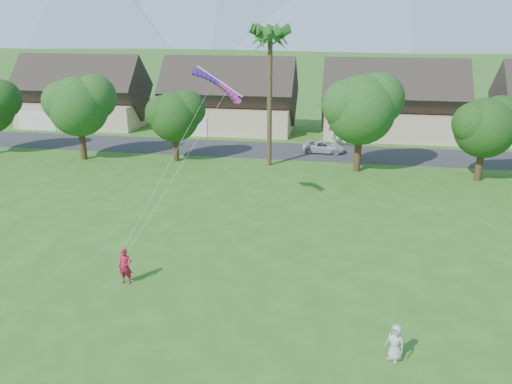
% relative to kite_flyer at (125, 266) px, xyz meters
% --- Properties ---
extents(ground, '(500.00, 500.00, 0.00)m').
position_rel_kite_flyer_xyz_m(ground, '(5.98, -5.53, -0.96)').
color(ground, '#2D6019').
rests_on(ground, ground).
extents(street, '(90.00, 7.00, 0.01)m').
position_rel_kite_flyer_xyz_m(street, '(5.98, 28.47, -0.95)').
color(street, '#2D2D30').
rests_on(street, ground).
extents(kite_flyer, '(0.72, 0.49, 1.91)m').
position_rel_kite_flyer_xyz_m(kite_flyer, '(0.00, 0.00, 0.00)').
color(kite_flyer, '#A41232').
rests_on(kite_flyer, ground).
extents(watcher, '(0.92, 0.86, 1.58)m').
position_rel_kite_flyer_xyz_m(watcher, '(13.04, -3.91, -0.17)').
color(watcher, '#B6B7B2').
rests_on(watcher, ground).
extents(parked_car, '(4.24, 1.96, 1.18)m').
position_rel_kite_flyer_xyz_m(parked_car, '(8.77, 28.47, -0.37)').
color(parked_car, silver).
rests_on(parked_car, ground).
extents(houses_row, '(72.75, 8.19, 8.86)m').
position_rel_kite_flyer_xyz_m(houses_row, '(6.48, 37.47, 2.49)').
color(houses_row, beige).
rests_on(houses_row, ground).
extents(tree_row, '(62.27, 6.67, 8.45)m').
position_rel_kite_flyer_xyz_m(tree_row, '(4.84, 22.39, 3.93)').
color(tree_row, '#47301C').
rests_on(tree_row, ground).
extents(fan_palm, '(3.00, 3.00, 13.80)m').
position_rel_kite_flyer_xyz_m(fan_palm, '(3.98, 22.97, 10.85)').
color(fan_palm, '#4C3D26').
rests_on(fan_palm, ground).
extents(parafoil_kite, '(3.64, 1.39, 0.50)m').
position_rel_kite_flyer_xyz_m(parafoil_kite, '(2.73, 9.49, 8.15)').
color(parafoil_kite, '#4717B0').
rests_on(parafoil_kite, ground).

